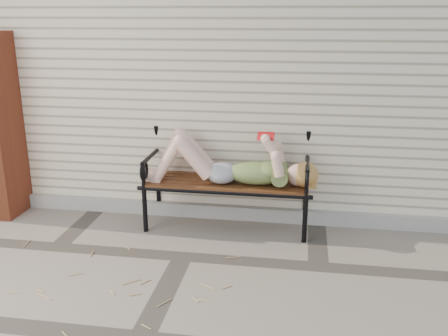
# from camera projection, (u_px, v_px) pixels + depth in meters

# --- Properties ---
(ground) EXTENTS (80.00, 80.00, 0.00)m
(ground) POSITION_uv_depth(u_px,v_px,m) (183.00, 257.00, 4.66)
(ground) COLOR #776A5C
(ground) RESTS_ON ground
(house_wall) EXTENTS (8.00, 4.00, 3.00)m
(house_wall) POSITION_uv_depth(u_px,v_px,m) (230.00, 63.00, 7.04)
(house_wall) COLOR beige
(house_wall) RESTS_ON ground
(foundation_strip) EXTENTS (8.00, 0.10, 0.15)m
(foundation_strip) POSITION_uv_depth(u_px,v_px,m) (203.00, 210.00, 5.55)
(foundation_strip) COLOR #A19D91
(foundation_strip) RESTS_ON ground
(garden_bench) EXTENTS (1.85, 0.74, 1.20)m
(garden_bench) POSITION_uv_depth(u_px,v_px,m) (228.00, 163.00, 5.22)
(garden_bench) COLOR black
(garden_bench) RESTS_ON ground
(reading_woman) EXTENTS (1.75, 0.40, 0.55)m
(reading_woman) POSITION_uv_depth(u_px,v_px,m) (228.00, 164.00, 5.07)
(reading_woman) COLOR #093245
(reading_woman) RESTS_ON ground
(straw_scatter) EXTENTS (2.67, 1.73, 0.01)m
(straw_scatter) POSITION_uv_depth(u_px,v_px,m) (51.00, 288.00, 4.12)
(straw_scatter) COLOR tan
(straw_scatter) RESTS_ON ground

